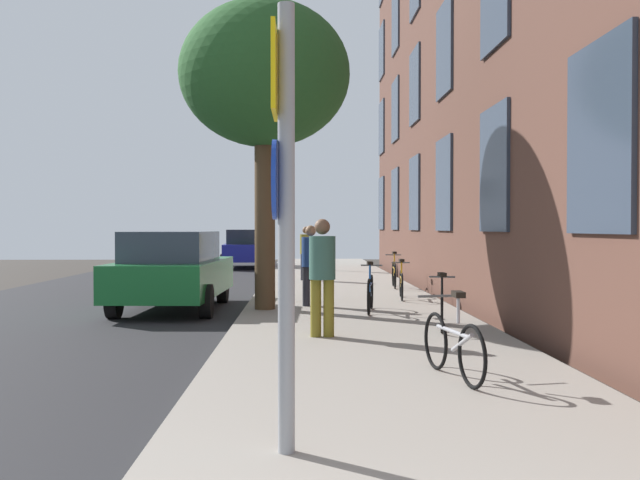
# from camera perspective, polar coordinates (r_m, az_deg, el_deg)

# --- Properties ---
(ground_plane) EXTENTS (41.80, 41.80, 0.00)m
(ground_plane) POSITION_cam_1_polar(r_m,az_deg,el_deg) (16.70, -10.27, -4.87)
(ground_plane) COLOR #332D28
(road_asphalt) EXTENTS (7.00, 38.00, 0.01)m
(road_asphalt) POSITION_cam_1_polar(r_m,az_deg,el_deg) (17.15, -17.25, -4.73)
(road_asphalt) COLOR #232326
(road_asphalt) RESTS_ON ground
(sidewalk) EXTENTS (4.20, 38.00, 0.12)m
(sidewalk) POSITION_cam_1_polar(r_m,az_deg,el_deg) (16.53, 1.85, -4.70)
(sidewalk) COLOR gray
(sidewalk) RESTS_ON ground
(building_facade) EXTENTS (0.56, 27.00, 13.45)m
(building_facade) POSITION_cam_1_polar(r_m,az_deg,el_deg) (17.07, 11.14, 18.16)
(building_facade) COLOR #513328
(building_facade) RESTS_ON ground
(sign_post) EXTENTS (0.16, 0.60, 3.15)m
(sign_post) POSITION_cam_1_polar(r_m,az_deg,el_deg) (4.87, -3.08, 3.61)
(sign_post) COLOR gray
(sign_post) RESTS_ON sidewalk
(traffic_light) EXTENTS (0.43, 0.24, 3.51)m
(traffic_light) POSITION_cam_1_polar(r_m,az_deg,el_deg) (26.86, -2.74, 2.77)
(traffic_light) COLOR black
(traffic_light) RESTS_ON sidewalk
(tree_near) EXTENTS (3.31, 3.31, 5.98)m
(tree_near) POSITION_cam_1_polar(r_m,az_deg,el_deg) (13.84, -4.58, 13.27)
(tree_near) COLOR #4C3823
(tree_near) RESTS_ON sidewalk
(bicycle_0) EXTENTS (0.46, 1.58, 0.93)m
(bicycle_0) POSITION_cam_1_polar(r_m,az_deg,el_deg) (7.47, 10.89, -8.43)
(bicycle_0) COLOR black
(bicycle_0) RESTS_ON sidewalk
(bicycle_1) EXTENTS (0.48, 1.55, 0.89)m
(bicycle_1) POSITION_cam_1_polar(r_m,az_deg,el_deg) (11.07, 10.01, -5.44)
(bicycle_1) COLOR black
(bicycle_1) RESTS_ON sidewalk
(bicycle_2) EXTENTS (0.43, 1.70, 0.96)m
(bicycle_2) POSITION_cam_1_polar(r_m,az_deg,el_deg) (13.05, 4.16, -4.31)
(bicycle_2) COLOR black
(bicycle_2) RESTS_ON sidewalk
(bicycle_3) EXTENTS (0.42, 1.57, 0.90)m
(bicycle_3) POSITION_cam_1_polar(r_m,az_deg,el_deg) (15.58, 6.71, -3.56)
(bicycle_3) COLOR black
(bicycle_3) RESTS_ON sidewalk
(bicycle_4) EXTENTS (0.42, 1.63, 0.96)m
(bicycle_4) POSITION_cam_1_polar(r_m,az_deg,el_deg) (18.51, 6.12, -2.75)
(bicycle_4) COLOR black
(bicycle_4) RESTS_ON sidewalk
(pedestrian_0) EXTENTS (0.47, 0.47, 1.71)m
(pedestrian_0) POSITION_cam_1_polar(r_m,az_deg,el_deg) (10.06, 0.19, -2.44)
(pedestrian_0) COLOR olive
(pedestrian_0) RESTS_ON sidewalk
(pedestrian_1) EXTENTS (0.52, 0.52, 1.63)m
(pedestrian_1) POSITION_cam_1_polar(r_m,az_deg,el_deg) (14.01, -0.77, -1.66)
(pedestrian_1) COLOR #26262D
(pedestrian_1) RESTS_ON sidewalk
(pedestrian_2) EXTENTS (0.46, 0.46, 1.62)m
(pedestrian_2) POSITION_cam_1_polar(r_m,az_deg,el_deg) (20.92, -1.16, -0.79)
(pedestrian_2) COLOR #26262D
(pedestrian_2) RESTS_ON sidewalk
(car_0) EXTENTS (2.04, 4.28, 1.62)m
(car_0) POSITION_cam_1_polar(r_m,az_deg,el_deg) (14.54, -12.01, -2.41)
(car_0) COLOR #19662D
(car_0) RESTS_ON road_asphalt
(car_1) EXTENTS (2.02, 4.15, 1.62)m
(car_1) POSITION_cam_1_polar(r_m,az_deg,el_deg) (29.45, -6.08, -0.68)
(car_1) COLOR navy
(car_1) RESTS_ON road_asphalt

